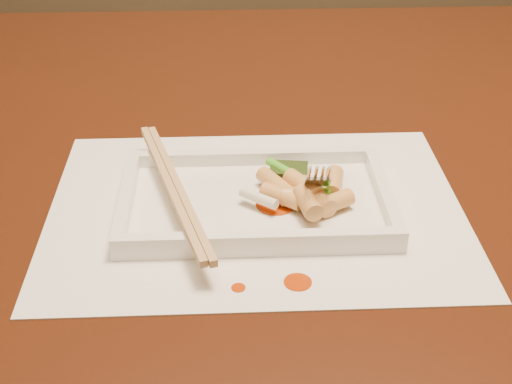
{
  "coord_description": "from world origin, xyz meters",
  "views": [
    {
      "loc": [
        -0.07,
        -0.74,
        1.13
      ],
      "look_at": [
        -0.04,
        -0.16,
        0.77
      ],
      "focal_mm": 50.0,
      "sensor_mm": 36.0,
      "label": 1
    }
  ],
  "objects_px": {
    "chopstick_a": "(170,187)",
    "fork": "(330,122)",
    "plate_base": "(256,204)",
    "placemat": "(256,208)",
    "table": "(285,204)"
  },
  "relations": [
    {
      "from": "plate_base",
      "to": "chopstick_a",
      "type": "height_order",
      "value": "chopstick_a"
    },
    {
      "from": "table",
      "to": "plate_base",
      "type": "bearing_deg",
      "value": -104.97
    },
    {
      "from": "table",
      "to": "chopstick_a",
      "type": "distance_m",
      "value": 0.24
    },
    {
      "from": "plate_base",
      "to": "table",
      "type": "bearing_deg",
      "value": 75.03
    },
    {
      "from": "fork",
      "to": "plate_base",
      "type": "bearing_deg",
      "value": -165.58
    },
    {
      "from": "placemat",
      "to": "chopstick_a",
      "type": "distance_m",
      "value": 0.09
    },
    {
      "from": "table",
      "to": "plate_base",
      "type": "distance_m",
      "value": 0.2
    },
    {
      "from": "plate_base",
      "to": "chopstick_a",
      "type": "relative_size",
      "value": 1.04
    },
    {
      "from": "table",
      "to": "placemat",
      "type": "relative_size",
      "value": 3.5
    },
    {
      "from": "chopstick_a",
      "to": "fork",
      "type": "relative_size",
      "value": 1.78
    },
    {
      "from": "placemat",
      "to": "chopstick_a",
      "type": "bearing_deg",
      "value": 180.0
    },
    {
      "from": "placemat",
      "to": "fork",
      "type": "xyz_separation_m",
      "value": [
        0.07,
        0.02,
        0.08
      ]
    },
    {
      "from": "table",
      "to": "plate_base",
      "type": "xyz_separation_m",
      "value": [
        -0.04,
        -0.16,
        0.11
      ]
    },
    {
      "from": "plate_base",
      "to": "fork",
      "type": "height_order",
      "value": "fork"
    },
    {
      "from": "fork",
      "to": "chopstick_a",
      "type": "bearing_deg",
      "value": -173.25
    }
  ]
}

